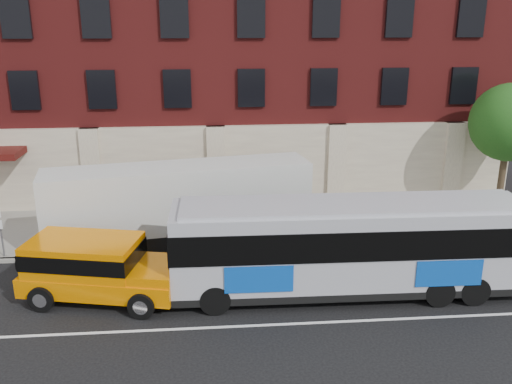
{
  "coord_description": "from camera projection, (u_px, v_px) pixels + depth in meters",
  "views": [
    {
      "loc": [
        -0.29,
        -14.53,
        9.2
      ],
      "look_at": [
        1.43,
        5.5,
        2.78
      ],
      "focal_mm": 38.64,
      "sensor_mm": 36.0,
      "label": 1
    }
  ],
  "objects": [
    {
      "name": "ground",
      "position": [
        224.0,
        336.0,
        16.61
      ],
      "size": [
        120.0,
        120.0,
        0.0
      ],
      "primitive_type": "plane",
      "color": "black",
      "rests_on": "ground"
    },
    {
      "name": "sidewalk",
      "position": [
        218.0,
        226.0,
        25.13
      ],
      "size": [
        60.0,
        6.0,
        0.15
      ],
      "primitive_type": "cube",
      "color": "gray",
      "rests_on": "ground"
    },
    {
      "name": "kerb",
      "position": [
        220.0,
        253.0,
        22.28
      ],
      "size": [
        60.0,
        0.25,
        0.15
      ],
      "primitive_type": "cube",
      "color": "gray",
      "rests_on": "ground"
    },
    {
      "name": "lane_line",
      "position": [
        224.0,
        327.0,
        17.08
      ],
      "size": [
        60.0,
        0.12,
        0.01
      ],
      "primitive_type": "cube",
      "color": "silver",
      "rests_on": "ground"
    },
    {
      "name": "building",
      "position": [
        212.0,
        47.0,
        30.36
      ],
      "size": [
        30.0,
        12.1,
        15.0
      ],
      "color": "maroon",
      "rests_on": "sidewalk"
    },
    {
      "name": "sign_pole",
      "position": [
        0.0,
        226.0,
        21.31
      ],
      "size": [
        0.3,
        0.2,
        2.5
      ],
      "color": "gray",
      "rests_on": "ground"
    },
    {
      "name": "street_tree",
      "position": [
        510.0,
        126.0,
        25.37
      ],
      "size": [
        3.6,
        3.6,
        6.2
      ],
      "color": "#34291A",
      "rests_on": "sidewalk"
    },
    {
      "name": "city_bus",
      "position": [
        350.0,
        244.0,
        18.69
      ],
      "size": [
        12.12,
        2.75,
        3.31
      ],
      "color": "#ADAEB8",
      "rests_on": "ground"
    },
    {
      "name": "yellow_suv",
      "position": [
        95.0,
        265.0,
        18.5
      ],
      "size": [
        5.71,
        3.3,
        2.12
      ],
      "color": "orange",
      "rests_on": "ground"
    },
    {
      "name": "shipping_container",
      "position": [
        180.0,
        208.0,
        22.41
      ],
      "size": [
        10.83,
        3.97,
        3.54
      ],
      "color": "black",
      "rests_on": "ground"
    }
  ]
}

